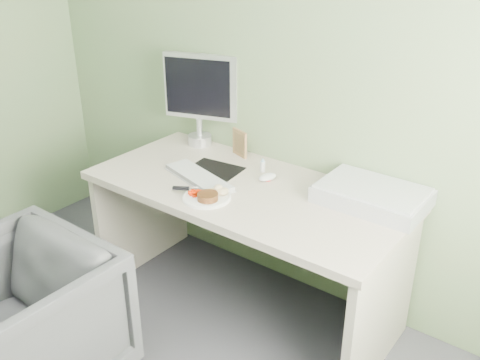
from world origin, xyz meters
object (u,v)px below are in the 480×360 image
Objects in this scene: plate at (207,197)px; monitor at (201,95)px; scanner at (372,196)px; desk_chair at (18,325)px; desk at (245,219)px.

monitor reaches higher than plate.
scanner is 1.67m from desk_chair.
monitor is at bearing 94.77° from desk_chair.
monitor reaches higher than scanner.
desk is at bearing 67.02° from desk_chair.
plate is 0.47× the size of scanner.
scanner reaches higher than desk.
plate is 0.77m from scanner.
monitor is (-1.12, 0.10, 0.26)m from scanner.
plate is (-0.07, -0.21, 0.19)m from desk.
plate is at bearing -146.73° from scanner.
plate is at bearing 65.87° from desk_chair.
scanner is 0.93× the size of monitor.
desk_chair is at bearing -114.74° from plate.
plate is at bearing -108.91° from desk.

